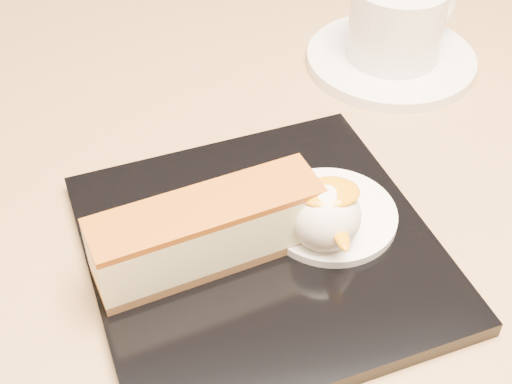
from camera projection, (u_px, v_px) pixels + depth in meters
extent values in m
cube|color=olive|center=(182.00, 208.00, 0.53)|extent=(0.80, 0.80, 0.04)
cube|color=black|center=(261.00, 250.00, 0.47)|extent=(0.26, 0.26, 0.01)
cube|color=brown|center=(209.00, 253.00, 0.45)|extent=(0.15, 0.07, 0.01)
cube|color=#FFF6A6|center=(207.00, 230.00, 0.44)|extent=(0.15, 0.07, 0.04)
cube|color=#913D0F|center=(206.00, 207.00, 0.43)|extent=(0.15, 0.07, 0.00)
cylinder|color=white|center=(330.00, 215.00, 0.48)|extent=(0.09, 0.09, 0.01)
sphere|color=white|center=(325.00, 216.00, 0.45)|extent=(0.05, 0.05, 0.05)
ellipsoid|color=orange|center=(329.00, 193.00, 0.44)|extent=(0.04, 0.03, 0.01)
ellipsoid|color=#2A802E|center=(281.00, 196.00, 0.49)|extent=(0.02, 0.01, 0.00)
ellipsoid|color=#2A802E|center=(294.00, 188.00, 0.49)|extent=(0.02, 0.02, 0.00)
ellipsoid|color=#2A802E|center=(267.00, 189.00, 0.49)|extent=(0.01, 0.02, 0.00)
cylinder|color=white|center=(391.00, 59.00, 0.64)|extent=(0.15, 0.15, 0.01)
cylinder|color=white|center=(396.00, 21.00, 0.61)|extent=(0.08, 0.08, 0.07)
torus|color=white|center=(436.00, 8.00, 0.63)|extent=(0.05, 0.03, 0.05)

